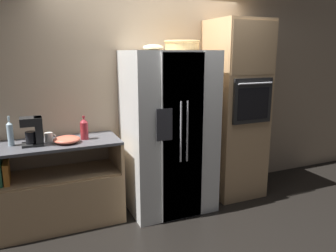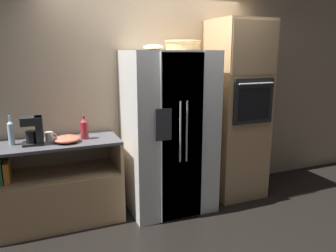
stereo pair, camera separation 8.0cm
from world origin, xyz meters
name	(u,v)px [view 1 (the left image)]	position (x,y,z in m)	size (l,w,h in m)	color
ground_plane	(163,207)	(0.00, 0.00, 0.00)	(20.00, 20.00, 0.00)	black
wall_back	(148,89)	(0.00, 0.45, 1.40)	(12.00, 0.06, 2.80)	tan
counter_left	(45,196)	(-1.32, 0.12, 0.35)	(1.57, 0.59, 0.93)	tan
refrigerator	(169,132)	(0.09, 0.03, 0.94)	(0.98, 0.82, 1.88)	silver
wall_oven	(235,110)	(1.05, 0.08, 1.13)	(0.65, 0.74, 2.25)	tan
wicker_basket	(182,45)	(0.31, 0.13, 1.94)	(0.42, 0.42, 0.11)	tan
fruit_bowl	(153,47)	(-0.06, 0.12, 1.91)	(0.22, 0.22, 0.07)	beige
bottle_tall	(10,133)	(-1.59, 0.16, 1.06)	(0.06, 0.06, 0.31)	silver
bottle_short	(84,129)	(-0.87, 0.12, 1.05)	(0.08, 0.08, 0.26)	maroon
mug	(49,137)	(-1.23, 0.18, 0.98)	(0.12, 0.09, 0.10)	silver
mixing_bowl	(67,140)	(-1.06, 0.05, 0.97)	(0.28, 0.28, 0.07)	#DB664C
coffee_maker	(34,130)	(-1.37, 0.08, 1.09)	(0.21, 0.17, 0.29)	black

